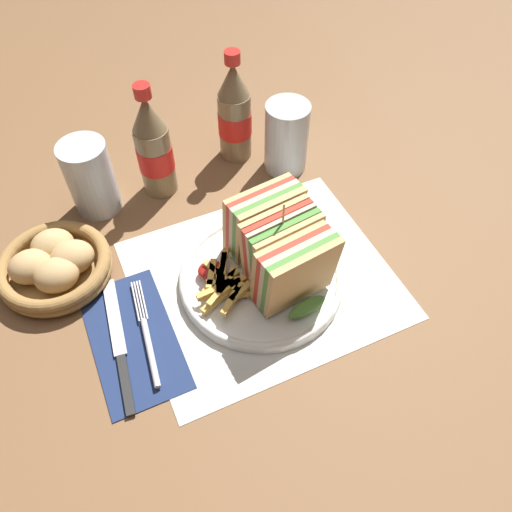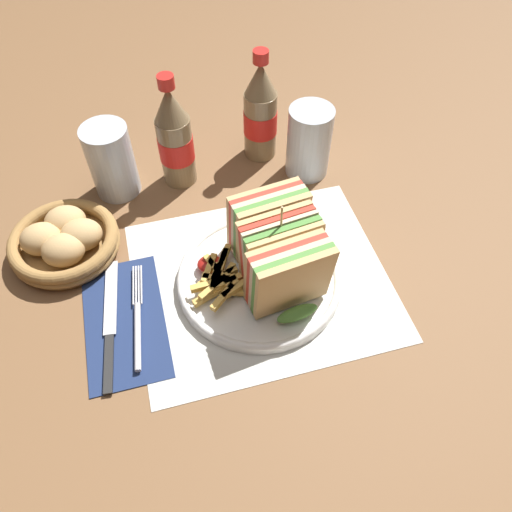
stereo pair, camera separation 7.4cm
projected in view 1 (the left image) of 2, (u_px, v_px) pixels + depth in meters
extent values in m
plane|color=brown|center=(256.00, 288.00, 0.76)|extent=(4.00, 4.00, 0.00)
cube|color=silver|center=(263.00, 279.00, 0.77)|extent=(0.38, 0.33, 0.00)
cylinder|color=white|center=(261.00, 279.00, 0.76)|extent=(0.25, 0.25, 0.01)
torus|color=white|center=(261.00, 276.00, 0.75)|extent=(0.25, 0.25, 0.01)
cube|color=tan|center=(303.00, 279.00, 0.67)|extent=(0.11, 0.04, 0.11)
cube|color=#518E3D|center=(299.00, 275.00, 0.68)|extent=(0.11, 0.04, 0.11)
cube|color=beige|center=(295.00, 270.00, 0.68)|extent=(0.11, 0.04, 0.11)
cube|color=red|center=(291.00, 266.00, 0.69)|extent=(0.11, 0.04, 0.11)
cube|color=tan|center=(287.00, 262.00, 0.70)|extent=(0.11, 0.04, 0.11)
ellipsoid|color=#518E3D|center=(307.00, 307.00, 0.70)|extent=(0.06, 0.03, 0.02)
cube|color=tan|center=(290.00, 259.00, 0.70)|extent=(0.11, 0.04, 0.11)
cube|color=#518E3D|center=(286.00, 254.00, 0.70)|extent=(0.11, 0.04, 0.11)
cube|color=beige|center=(283.00, 249.00, 0.71)|extent=(0.11, 0.04, 0.11)
cube|color=red|center=(279.00, 244.00, 0.71)|extent=(0.11, 0.04, 0.11)
cube|color=tan|center=(275.00, 240.00, 0.72)|extent=(0.11, 0.04, 0.11)
ellipsoid|color=#518E3D|center=(290.00, 280.00, 0.73)|extent=(0.06, 0.03, 0.02)
cube|color=tan|center=(270.00, 227.00, 0.73)|extent=(0.11, 0.04, 0.11)
cube|color=#518E3D|center=(266.00, 223.00, 0.74)|extent=(0.11, 0.04, 0.11)
cube|color=beige|center=(263.00, 220.00, 0.74)|extent=(0.11, 0.04, 0.11)
cube|color=red|center=(260.00, 216.00, 0.75)|extent=(0.11, 0.04, 0.11)
cube|color=tan|center=(256.00, 213.00, 0.75)|extent=(0.11, 0.04, 0.11)
ellipsoid|color=#518E3D|center=(275.00, 255.00, 0.76)|extent=(0.06, 0.03, 0.02)
cylinder|color=tan|center=(281.00, 239.00, 0.70)|extent=(0.00, 0.00, 0.15)
cube|color=gold|center=(240.00, 287.00, 0.73)|extent=(0.05, 0.06, 0.01)
cube|color=gold|center=(221.00, 298.00, 0.72)|extent=(0.07, 0.03, 0.01)
cube|color=gold|center=(229.00, 280.00, 0.74)|extent=(0.04, 0.04, 0.01)
cube|color=gold|center=(221.00, 282.00, 0.73)|extent=(0.06, 0.02, 0.01)
cube|color=gold|center=(247.00, 293.00, 0.72)|extent=(0.05, 0.02, 0.01)
cube|color=gold|center=(222.00, 268.00, 0.74)|extent=(0.04, 0.06, 0.01)
cube|color=gold|center=(211.00, 274.00, 0.73)|extent=(0.03, 0.05, 0.01)
cube|color=gold|center=(223.00, 272.00, 0.73)|extent=(0.04, 0.07, 0.01)
cube|color=gold|center=(221.00, 292.00, 0.71)|extent=(0.05, 0.04, 0.01)
cube|color=gold|center=(222.00, 284.00, 0.72)|extent=(0.05, 0.03, 0.01)
cube|color=gold|center=(233.00, 298.00, 0.71)|extent=(0.05, 0.05, 0.01)
cube|color=gold|center=(219.00, 281.00, 0.72)|extent=(0.02, 0.05, 0.01)
cube|color=gold|center=(221.00, 277.00, 0.73)|extent=(0.03, 0.07, 0.01)
cube|color=gold|center=(241.00, 283.00, 0.72)|extent=(0.07, 0.02, 0.01)
cube|color=gold|center=(247.00, 287.00, 0.72)|extent=(0.06, 0.03, 0.01)
cube|color=gold|center=(219.00, 290.00, 0.72)|extent=(0.07, 0.01, 0.01)
ellipsoid|color=maroon|center=(210.00, 269.00, 0.75)|extent=(0.04, 0.03, 0.01)
cube|color=navy|center=(133.00, 338.00, 0.70)|extent=(0.11, 0.21, 0.00)
cylinder|color=silver|center=(150.00, 352.00, 0.68)|extent=(0.02, 0.11, 0.01)
cylinder|color=silver|center=(135.00, 301.00, 0.73)|extent=(0.01, 0.07, 0.00)
cylinder|color=silver|center=(138.00, 301.00, 0.73)|extent=(0.01, 0.07, 0.00)
cylinder|color=silver|center=(141.00, 300.00, 0.73)|extent=(0.01, 0.07, 0.00)
cylinder|color=silver|center=(143.00, 299.00, 0.74)|extent=(0.01, 0.07, 0.00)
cube|color=black|center=(126.00, 384.00, 0.66)|extent=(0.02, 0.09, 0.00)
cube|color=silver|center=(114.00, 316.00, 0.72)|extent=(0.03, 0.13, 0.00)
cylinder|color=#7A6647|center=(156.00, 160.00, 0.84)|extent=(0.06, 0.06, 0.13)
cylinder|color=red|center=(156.00, 157.00, 0.84)|extent=(0.06, 0.06, 0.04)
cone|color=#7A6647|center=(147.00, 113.00, 0.77)|extent=(0.06, 0.06, 0.06)
cylinder|color=red|center=(142.00, 91.00, 0.74)|extent=(0.03, 0.03, 0.02)
cylinder|color=#7A6647|center=(235.00, 126.00, 0.90)|extent=(0.06, 0.06, 0.13)
cylinder|color=red|center=(235.00, 123.00, 0.90)|extent=(0.06, 0.06, 0.04)
cone|color=#7A6647|center=(233.00, 79.00, 0.83)|extent=(0.06, 0.06, 0.06)
cylinder|color=red|center=(232.00, 57.00, 0.80)|extent=(0.03, 0.03, 0.02)
cylinder|color=silver|center=(286.00, 138.00, 0.88)|extent=(0.08, 0.08, 0.13)
cylinder|color=silver|center=(91.00, 178.00, 0.82)|extent=(0.08, 0.08, 0.13)
cylinder|color=olive|center=(58.00, 273.00, 0.77)|extent=(0.16, 0.16, 0.01)
torus|color=olive|center=(56.00, 269.00, 0.76)|extent=(0.17, 0.17, 0.02)
torus|color=olive|center=(54.00, 264.00, 0.75)|extent=(0.17, 0.17, 0.02)
ellipsoid|color=tan|center=(72.00, 257.00, 0.75)|extent=(0.07, 0.06, 0.05)
ellipsoid|color=tan|center=(53.00, 246.00, 0.76)|extent=(0.07, 0.06, 0.05)
ellipsoid|color=tan|center=(31.00, 267.00, 0.74)|extent=(0.07, 0.06, 0.05)
ellipsoid|color=tan|center=(57.00, 275.00, 0.73)|extent=(0.07, 0.06, 0.05)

